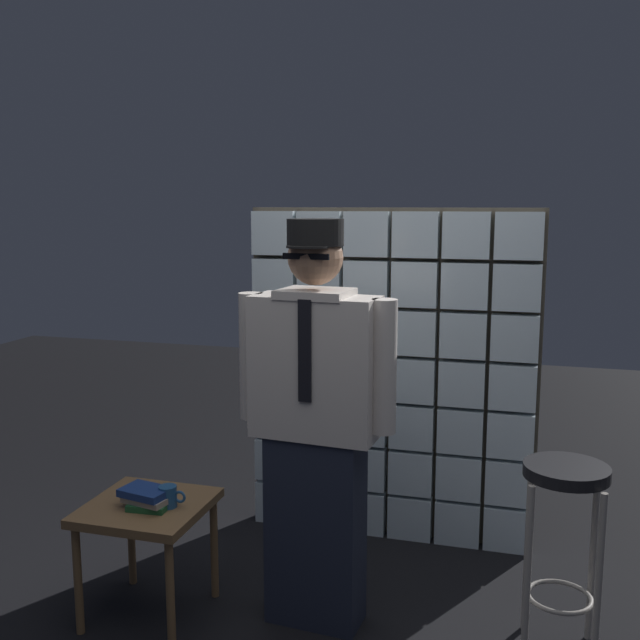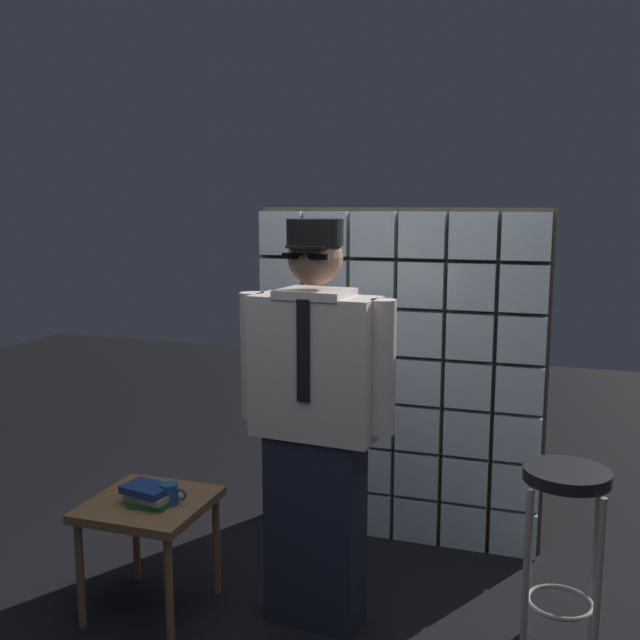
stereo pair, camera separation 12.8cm
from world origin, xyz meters
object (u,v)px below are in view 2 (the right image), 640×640
standing_person (315,419)px  bar_stool (564,519)px  book_stack (150,495)px  coffee_mug (170,494)px  side_table (149,515)px

standing_person → bar_stool: 1.09m
book_stack → coffee_mug: size_ratio=1.89×
side_table → coffee_mug: bearing=-4.4°
coffee_mug → side_table: bearing=175.6°
standing_person → coffee_mug: standing_person is taller
bar_stool → book_stack: size_ratio=3.41×
standing_person → bar_stool: standing_person is taller
book_stack → bar_stool: bearing=8.1°
bar_stool → side_table: (-1.77, -0.21, -0.14)m
standing_person → side_table: size_ratio=3.36×
side_table → book_stack: (0.03, -0.04, 0.11)m
side_table → coffee_mug: (0.11, -0.01, 0.12)m
bar_stool → book_stack: bearing=-171.9°
bar_stool → coffee_mug: bar_stool is taller
standing_person → side_table: 0.89m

